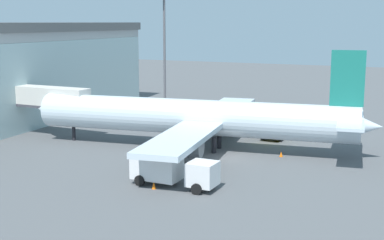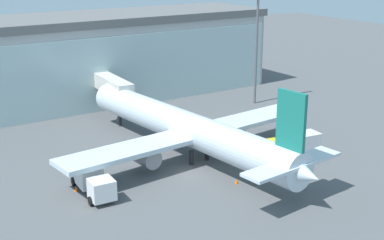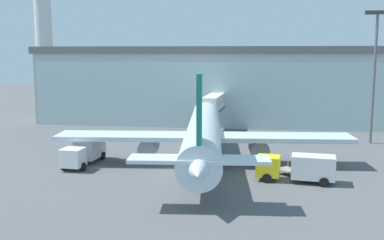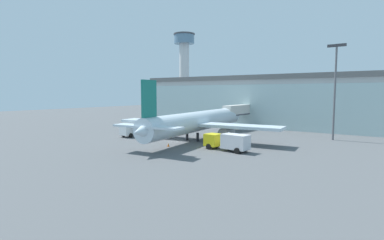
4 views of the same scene
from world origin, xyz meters
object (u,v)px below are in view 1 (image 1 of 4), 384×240
jet_bridge (38,98)px  safety_cone_nose (281,154)px  catering_truck (171,169)px  baggage_cart (262,131)px  safety_cone_wingtip (154,186)px  fuel_truck (280,124)px  apron_light_mast (164,41)px  airplane (198,118)px

jet_bridge → safety_cone_nose: jet_bridge is taller
catering_truck → baggage_cart: (22.38, -0.69, -0.97)m
safety_cone_wingtip → jet_bridge: bearing=60.7°
safety_cone_nose → catering_truck: bearing=157.2°
fuel_truck → safety_cone_nose: bearing=20.1°
baggage_cart → safety_cone_wingtip: baggage_cart is taller
jet_bridge → fuel_truck: size_ratio=1.85×
jet_bridge → fuel_truck: 28.90m
safety_cone_nose → safety_cone_wingtip: size_ratio=1.00×
fuel_truck → catering_truck: bearing=-2.9°
catering_truck → jet_bridge: bearing=155.3°
baggage_cart → jet_bridge: bearing=158.1°
baggage_cart → safety_cone_nose: bearing=-108.1°
baggage_cart → safety_cone_nose: baggage_cart is taller
catering_truck → fuel_truck: same height
catering_truck → safety_cone_wingtip: 1.99m
apron_light_mast → fuel_truck: (-10.49, -20.92, -9.10)m
baggage_cart → safety_cone_wingtip: 23.74m
baggage_cart → safety_cone_wingtip: size_ratio=5.69×
apron_light_mast → catering_truck: size_ratio=2.41×
fuel_truck → baggage_cart: bearing=-71.4°
jet_bridge → safety_cone_nose: 29.47m
airplane → fuel_truck: 12.02m
apron_light_mast → safety_cone_nose: bearing=-130.3°
catering_truck → apron_light_mast: bearing=119.6°
airplane → baggage_cart: airplane is taller
jet_bridge → apron_light_mast: 23.50m
jet_bridge → airplane: bearing=-175.3°
baggage_cart → safety_cone_wingtip: (-23.69, 1.61, -0.23)m
apron_light_mast → fuel_truck: 25.11m
safety_cone_nose → fuel_truck: bearing=16.2°
airplane → safety_cone_wingtip: airplane is taller
safety_cone_wingtip → baggage_cart: bearing=-3.9°
apron_light_mast → safety_cone_wingtip: 40.10m
fuel_truck → safety_cone_nose: fuel_truck is taller
fuel_truck → safety_cone_nose: 10.11m
apron_light_mast → catering_truck: (-33.42, -18.13, -9.10)m
apron_light_mast → baggage_cart: bearing=-120.4°
airplane → baggage_cart: size_ratio=12.07×
jet_bridge → airplane: size_ratio=0.36×
airplane → baggage_cart: bearing=-120.9°
jet_bridge → safety_cone_nose: size_ratio=24.99×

